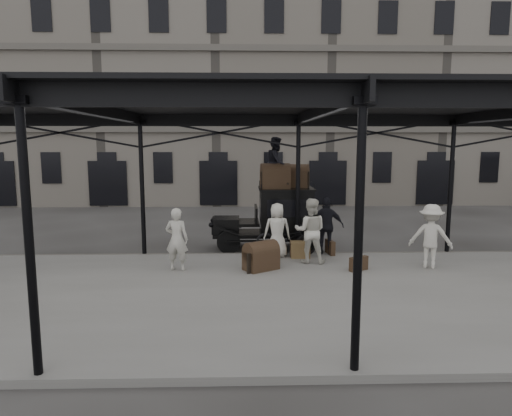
{
  "coord_description": "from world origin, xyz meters",
  "views": [
    {
      "loc": [
        -1.77,
        -12.61,
        3.75
      ],
      "look_at": [
        -1.36,
        1.6,
        1.7
      ],
      "focal_mm": 32.0,
      "sensor_mm": 36.0,
      "label": 1
    }
  ],
  "objects": [
    {
      "name": "steamer_trunk_platform",
      "position": [
        -1.27,
        0.02,
        0.49
      ],
      "size": [
        1.1,
        0.99,
        0.69
      ],
      "primitive_type": null,
      "rotation": [
        0.0,
        0.0,
        0.58
      ],
      "color": "#3F2A1D",
      "rests_on": "platform"
    },
    {
      "name": "porter_midleft",
      "position": [
        0.24,
        0.77,
        1.13
      ],
      "size": [
        1.06,
        0.89,
        1.95
      ],
      "primitive_type": "imported",
      "rotation": [
        0.0,
        0.0,
        2.97
      ],
      "color": "beige",
      "rests_on": "platform"
    },
    {
      "name": "ground",
      "position": [
        0.0,
        0.0,
        0.0
      ],
      "size": [
        120.0,
        120.0,
        0.0
      ],
      "primitive_type": "plane",
      "color": "#383533",
      "rests_on": "ground"
    },
    {
      "name": "suitcase_upright",
      "position": [
        1.05,
        1.8,
        0.38
      ],
      "size": [
        0.24,
        0.62,
        0.45
      ],
      "primitive_type": "cube",
      "rotation": [
        0.0,
        0.0,
        0.16
      ],
      "color": "#3F2A1D",
      "rests_on": "platform"
    },
    {
      "name": "porter_left",
      "position": [
        -3.65,
        0.04,
        1.05
      ],
      "size": [
        0.71,
        0.53,
        1.79
      ],
      "primitive_type": "imported",
      "rotation": [
        0.0,
        0.0,
        2.98
      ],
      "color": "beige",
      "rests_on": "platform"
    },
    {
      "name": "building_frontage",
      "position": [
        0.0,
        18.0,
        7.0
      ],
      "size": [
        64.0,
        8.0,
        14.0
      ],
      "primitive_type": "cube",
      "color": "slate",
      "rests_on": "ground"
    },
    {
      "name": "steamer_trunk_roof_far",
      "position": [
        0.08,
        3.44,
        2.52
      ],
      "size": [
        1.04,
        0.79,
        0.68
      ],
      "primitive_type": null,
      "rotation": [
        0.0,
        0.0,
        -0.27
      ],
      "color": "#3F2A1D",
      "rests_on": "taxi"
    },
    {
      "name": "platform",
      "position": [
        0.0,
        -2.0,
        0.07
      ],
      "size": [
        28.0,
        8.0,
        0.15
      ],
      "primitive_type": "cube",
      "color": "slate",
      "rests_on": "ground"
    },
    {
      "name": "porter_centre",
      "position": [
        -0.7,
        1.47,
        1.01
      ],
      "size": [
        0.87,
        0.59,
        1.72
      ],
      "primitive_type": "imported",
      "rotation": [
        0.0,
        0.0,
        3.19
      ],
      "color": "silver",
      "rests_on": "platform"
    },
    {
      "name": "suitcase_flat",
      "position": [
        1.5,
        -0.16,
        0.35
      ],
      "size": [
        0.6,
        0.42,
        0.4
      ],
      "primitive_type": "cube",
      "rotation": [
        0.0,
        0.0,
        0.51
      ],
      "color": "#3F2A1D",
      "rests_on": "platform"
    },
    {
      "name": "steamer_trunk_roof_near",
      "position": [
        -0.67,
        2.99,
        2.54
      ],
      "size": [
        1.04,
        0.7,
        0.72
      ],
      "primitive_type": null,
      "rotation": [
        0.0,
        0.0,
        0.11
      ],
      "color": "#3F2A1D",
      "rests_on": "taxi"
    },
    {
      "name": "porter_official",
      "position": [
        0.92,
        1.8,
        1.08
      ],
      "size": [
        1.15,
        0.64,
        1.86
      ],
      "primitive_type": "imported",
      "rotation": [
        0.0,
        0.0,
        2.97
      ],
      "color": "black",
      "rests_on": "platform"
    },
    {
      "name": "canopy",
      "position": [
        0.0,
        -1.72,
        4.6
      ],
      "size": [
        22.5,
        9.0,
        4.74
      ],
      "color": "black",
      "rests_on": "ground"
    },
    {
      "name": "wicker_hamper",
      "position": [
        0.02,
        1.39,
        0.4
      ],
      "size": [
        0.6,
        0.46,
        0.5
      ],
      "primitive_type": "cube",
      "rotation": [
        0.0,
        0.0,
        -0.01
      ],
      "color": "olive",
      "rests_on": "platform"
    },
    {
      "name": "porter_roof",
      "position": [
        -0.62,
        3.14,
        3.06
      ],
      "size": [
        0.89,
        1.01,
        1.76
      ],
      "primitive_type": "imported",
      "rotation": [
        0.0,
        0.0,
        1.27
      ],
      "color": "black",
      "rests_on": "taxi"
    },
    {
      "name": "bicycle",
      "position": [
        -0.4,
        1.8,
        0.67
      ],
      "size": [
        2.09,
        1.19,
        1.04
      ],
      "primitive_type": "imported",
      "rotation": [
        0.0,
        0.0,
        1.3
      ],
      "color": "black",
      "rests_on": "platform"
    },
    {
      "name": "taxi",
      "position": [
        -0.59,
        3.24,
        1.2
      ],
      "size": [
        3.65,
        1.55,
        2.18
      ],
      "color": "black",
      "rests_on": "ground"
    },
    {
      "name": "porter_right",
      "position": [
        3.62,
        0.08,
        1.08
      ],
      "size": [
        1.37,
        1.12,
        1.85
      ],
      "primitive_type": "imported",
      "rotation": [
        0.0,
        0.0,
        2.72
      ],
      "color": "beige",
      "rests_on": "platform"
    }
  ]
}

